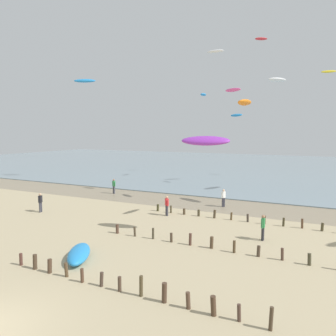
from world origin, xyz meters
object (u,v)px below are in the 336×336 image
kite_aloft_4 (236,115)px  kite_aloft_5 (277,80)px  person_left_flank (223,197)px  person_right_flank (40,202)px  kite_aloft_10 (85,81)px  person_nearest_camera (114,186)px  person_mid_beach (263,227)px  kite_aloft_9 (206,141)px  kite_aloft_11 (329,72)px  person_far_down_beach (167,205)px  kite_aloft_0 (245,102)px  kite_aloft_7 (203,95)px  kite_aloft_1 (261,39)px  grounded_kite (79,254)px  kite_aloft_3 (215,51)px  kite_aloft_2 (233,90)px

kite_aloft_4 → kite_aloft_5: 6.91m
person_left_flank → person_right_flank: size_ratio=1.00×
person_left_flank → kite_aloft_10: (-22.91, 7.76, 13.39)m
person_nearest_camera → person_mid_beach: size_ratio=1.00×
person_right_flank → kite_aloft_9: (15.45, -0.07, 5.61)m
kite_aloft_9 → kite_aloft_11: (6.62, 32.38, 9.06)m
kite_aloft_5 → kite_aloft_11: 10.30m
person_far_down_beach → kite_aloft_5: kite_aloft_5 is taller
person_nearest_camera → kite_aloft_10: 17.81m
kite_aloft_5 → kite_aloft_11: kite_aloft_11 is taller
person_far_down_beach → kite_aloft_0: bearing=4.6°
kite_aloft_5 → kite_aloft_7: 10.48m
person_right_flank → kite_aloft_1: (12.63, 31.82, 20.16)m
kite_aloft_1 → kite_aloft_9: size_ratio=0.59×
kite_aloft_10 → kite_aloft_9: bearing=-59.1°
person_left_flank → kite_aloft_0: 10.13m
grounded_kite → kite_aloft_11: kite_aloft_11 is taller
grounded_kite → kite_aloft_0: 15.85m
person_far_down_beach → grounded_kite: bearing=-90.4°
kite_aloft_0 → kite_aloft_1: kite_aloft_1 is taller
person_left_flank → person_mid_beach: bearing=-58.1°
person_far_down_beach → person_mid_beach: bearing=-19.3°
kite_aloft_4 → kite_aloft_7: 7.93m
person_right_flank → grounded_kite: 12.67m
kite_aloft_3 → person_far_down_beach: bearing=-92.4°
person_mid_beach → kite_aloft_2: kite_aloft_2 is taller
person_right_flank → kite_aloft_3: 22.69m
kite_aloft_7 → person_right_flank: bearing=161.5°
kite_aloft_11 → grounded_kite: bearing=-109.7°
person_left_flank → kite_aloft_7: bearing=116.8°
grounded_kite → kite_aloft_1: size_ratio=1.67×
person_left_flank → kite_aloft_5: bearing=81.1°
person_nearest_camera → kite_aloft_2: 17.02m
kite_aloft_2 → kite_aloft_9: kite_aloft_2 is taller
kite_aloft_4 → person_far_down_beach: bearing=-66.6°
grounded_kite → kite_aloft_5: 34.27m
person_right_flank → kite_aloft_11: size_ratio=0.86×
person_mid_beach → person_left_flank: bearing=121.9°
person_right_flank → kite_aloft_5: size_ratio=0.64×
person_mid_beach → kite_aloft_5: bearing=97.1°
person_far_down_beach → kite_aloft_9: 8.38m
kite_aloft_0 → kite_aloft_10: (-25.86, 12.61, 5.00)m
person_mid_beach → kite_aloft_4: kite_aloft_4 is taller
kite_aloft_0 → kite_aloft_9: 5.44m
kite_aloft_1 → kite_aloft_7: 12.80m
person_nearest_camera → person_far_down_beach: bearing=-32.3°
kite_aloft_5 → kite_aloft_10: kite_aloft_10 is taller
kite_aloft_0 → kite_aloft_9: bearing=-10.6°
person_right_flank → grounded_kite: person_right_flank is taller
kite_aloft_1 → kite_aloft_4: size_ratio=1.00×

